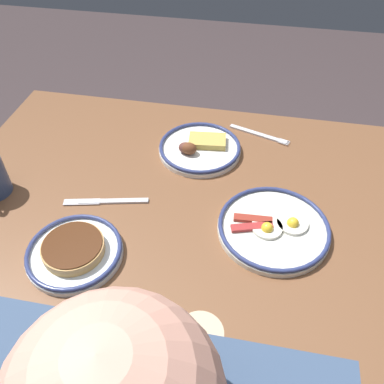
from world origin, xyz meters
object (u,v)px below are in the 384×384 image
at_px(fork_near, 259,135).
at_px(butter_knife, 106,201).
at_px(plate_near_main, 199,148).
at_px(plate_center_pancakes, 74,251).
at_px(plate_far_companion, 274,228).

xyz_separation_m(fork_near, butter_knife, (0.36, 0.35, -0.00)).
xyz_separation_m(plate_near_main, butter_knife, (0.19, 0.24, -0.01)).
relative_size(plate_center_pancakes, fork_near, 1.15).
distance_m(plate_near_main, fork_near, 0.20).
height_order(plate_near_main, plate_far_companion, plate_near_main).
relative_size(plate_center_pancakes, plate_far_companion, 0.81).
relative_size(plate_near_main, butter_knife, 1.11).
relative_size(plate_center_pancakes, butter_knife, 1.01).
height_order(plate_near_main, plate_center_pancakes, plate_near_main).
relative_size(plate_near_main, plate_far_companion, 0.90).
distance_m(plate_center_pancakes, plate_far_companion, 0.45).
height_order(plate_center_pancakes, butter_knife, plate_center_pancakes).
bearing_deg(butter_knife, plate_far_companion, 177.65).
height_order(plate_far_companion, fork_near, plate_far_companion).
distance_m(plate_near_main, plate_far_companion, 0.34).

